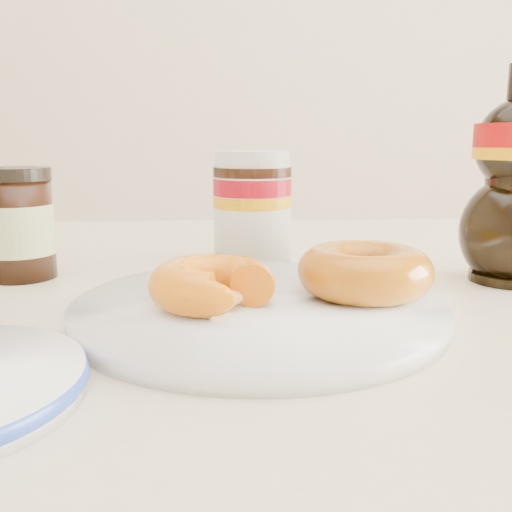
{
  "coord_description": "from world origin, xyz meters",
  "views": [
    {
      "loc": [
        -0.09,
        -0.35,
        0.88
      ],
      "look_at": [
        -0.07,
        0.09,
        0.79
      ],
      "focal_mm": 40.0,
      "sensor_mm": 36.0,
      "label": 1
    }
  ],
  "objects_px": {
    "donut_bitten": "(212,284)",
    "donut_whole": "(365,271)",
    "dining_table": "(340,389)",
    "dark_jar": "(19,225)",
    "nutella_jar": "(252,202)",
    "plate": "(259,308)"
  },
  "relations": [
    {
      "from": "donut_bitten",
      "to": "donut_whole",
      "type": "distance_m",
      "value": 0.11
    },
    {
      "from": "dining_table",
      "to": "donut_bitten",
      "type": "height_order",
      "value": "donut_bitten"
    },
    {
      "from": "dark_jar",
      "to": "donut_bitten",
      "type": "bearing_deg",
      "value": -38.08
    },
    {
      "from": "donut_whole",
      "to": "nutella_jar",
      "type": "relative_size",
      "value": 0.87
    },
    {
      "from": "dark_jar",
      "to": "dining_table",
      "type": "bearing_deg",
      "value": -14.17
    },
    {
      "from": "dining_table",
      "to": "plate",
      "type": "distance_m",
      "value": 0.13
    },
    {
      "from": "donut_whole",
      "to": "donut_bitten",
      "type": "bearing_deg",
      "value": -167.42
    },
    {
      "from": "donut_bitten",
      "to": "donut_whole",
      "type": "xyz_separation_m",
      "value": [
        0.11,
        0.02,
        0.0
      ]
    },
    {
      "from": "donut_whole",
      "to": "dining_table",
      "type": "bearing_deg",
      "value": 98.25
    },
    {
      "from": "nutella_jar",
      "to": "dark_jar",
      "type": "relative_size",
      "value": 1.13
    },
    {
      "from": "dining_table",
      "to": "donut_whole",
      "type": "bearing_deg",
      "value": -81.75
    },
    {
      "from": "dining_table",
      "to": "donut_whole",
      "type": "distance_m",
      "value": 0.12
    },
    {
      "from": "donut_whole",
      "to": "dark_jar",
      "type": "distance_m",
      "value": 0.32
    },
    {
      "from": "plate",
      "to": "nutella_jar",
      "type": "relative_size",
      "value": 2.32
    },
    {
      "from": "nutella_jar",
      "to": "plate",
      "type": "bearing_deg",
      "value": -90.56
    },
    {
      "from": "donut_whole",
      "to": "dark_jar",
      "type": "height_order",
      "value": "dark_jar"
    },
    {
      "from": "plate",
      "to": "dining_table",
      "type": "bearing_deg",
      "value": 38.18
    },
    {
      "from": "dining_table",
      "to": "nutella_jar",
      "type": "relative_size",
      "value": 12.23
    },
    {
      "from": "plate",
      "to": "donut_whole",
      "type": "distance_m",
      "value": 0.08
    },
    {
      "from": "donut_bitten",
      "to": "donut_whole",
      "type": "bearing_deg",
      "value": 22.69
    },
    {
      "from": "plate",
      "to": "donut_bitten",
      "type": "relative_size",
      "value": 3.04
    },
    {
      "from": "plate",
      "to": "dark_jar",
      "type": "distance_m",
      "value": 0.25
    }
  ]
}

